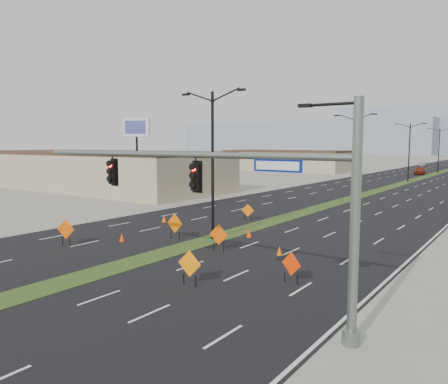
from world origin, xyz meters
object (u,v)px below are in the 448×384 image
Objects in this scene: cone_3 at (164,219)px; streetlight_3 at (439,149)px; construction_sign_2 at (248,211)px; pole_sign_west at (137,134)px; signal_mast at (234,190)px; construction_sign_4 at (190,265)px; car_left at (420,171)px; cone_0 at (122,237)px; construction_sign_1 at (175,224)px; construction_sign_0 at (66,230)px; construction_sign_3 at (219,236)px; construction_sign_5 at (291,265)px; streetlight_2 at (409,150)px; car_far at (423,164)px; streetlight_0 at (213,161)px; cone_1 at (249,233)px; cone_2 at (279,251)px; streetlight_1 at (354,153)px.

streetlight_3 is at bearing 84.85° from cone_3.
pole_sign_west reaches higher than construction_sign_2.
signal_mast is 9.80× the size of construction_sign_4.
signal_mast reaches higher than car_left.
construction_sign_1 is at bearing 46.69° from cone_0.
construction_sign_0 is at bearing -78.07° from pole_sign_west.
construction_sign_4 is (-3.52, 1.53, -3.81)m from signal_mast.
construction_sign_1 is at bearing -94.86° from car_left.
construction_sign_5 is (6.38, -2.95, -0.12)m from construction_sign_3.
streetlight_2 is 57.71m from construction_sign_1.
streetlight_2 is 58.74m from construction_sign_3.
car_far reaches higher than cone_0.
car_far is 7.36× the size of cone_3.
streetlight_0 is at bearing -92.09° from construction_sign_2.
construction_sign_0 is at bearing -132.64° from cone_1.
cone_0 is (-13.30, 1.37, -0.59)m from construction_sign_5.
signal_mast reaches higher than construction_sign_5.
cone_2 is (12.37, 5.81, -0.75)m from construction_sign_0.
streetlight_3 is at bearing 89.16° from construction_sign_1.
construction_sign_5 reaches higher than cone_0.
streetlight_1 is 1.00× the size of streetlight_2.
streetlight_3 is at bearing 91.19° from cone_1.
streetlight_3 is at bearing 71.72° from construction_sign_2.
cone_0 is at bearing -98.10° from streetlight_1.
cone_0 is 10.78m from cone_2.
cone_1 reaches higher than cone_0.
cone_2 is (-2.74, 8.81, -4.51)m from signal_mast.
streetlight_3 is 82.20m from cone_1.
construction_sign_4 is (5.04, -36.48, -4.44)m from streetlight_1.
construction_sign_1 reaches higher than construction_sign_4.
streetlight_1 is 20.98m from construction_sign_2.
construction_sign_3 is 3.04× the size of cone_2.
streetlight_3 is 85.55m from cone_2.
construction_sign_4 reaches higher than cone_3.
construction_sign_5 is 2.70× the size of cone_2.
streetlight_3 is at bearing 53.33° from pole_sign_west.
pole_sign_west is (-16.62, 3.01, 6.83)m from construction_sign_2.
streetlight_3 is 90.01m from construction_sign_5.
car_far is 111.11m from cone_3.
construction_sign_0 is 9.95m from cone_3.
streetlight_3 is (-8.56, 94.00, 0.63)m from signal_mast.
construction_sign_0 reaches higher than cone_3.
construction_sign_2 is 16.94m from construction_sign_5.
car_left is at bearing 93.05° from cone_1.
construction_sign_4 is at bearing -72.27° from cone_1.
cone_3 is (-5.02, -73.92, -0.52)m from car_left.
car_left reaches higher than construction_sign_2.
car_far is 116.14m from cone_2.
cone_3 is (-15.86, 12.90, -4.49)m from signal_mast.
construction_sign_5 reaches higher than cone_2.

